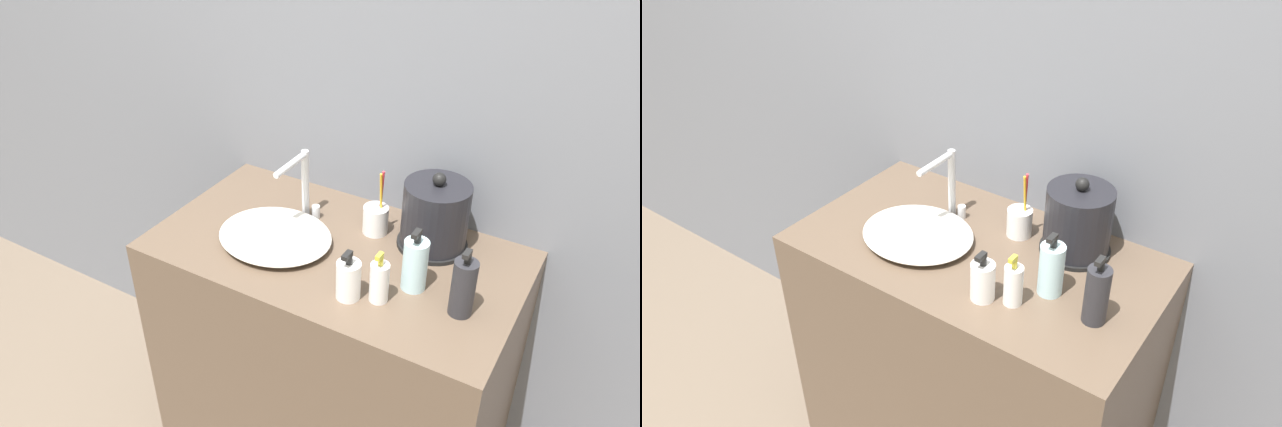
{
  "view_description": "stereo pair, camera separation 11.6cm",
  "coord_description": "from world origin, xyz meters",
  "views": [
    {
      "loc": [
        0.66,
        -0.93,
        1.89
      ],
      "look_at": [
        -0.05,
        0.28,
        1.0
      ],
      "focal_mm": 35.0,
      "sensor_mm": 36.0,
      "label": 1
    },
    {
      "loc": [
        0.76,
        -0.87,
        1.89
      ],
      "look_at": [
        -0.05,
        0.28,
        1.0
      ],
      "focal_mm": 35.0,
      "sensor_mm": 36.0,
      "label": 2
    }
  ],
  "objects": [
    {
      "name": "lotion_bottle",
      "position": [
        0.12,
        0.12,
        0.95
      ],
      "size": [
        0.06,
        0.06,
        0.14
      ],
      "color": "white",
      "rests_on": "vanity_counter"
    },
    {
      "name": "sink_basin",
      "position": [
        -0.16,
        0.23,
        0.92
      ],
      "size": [
        0.32,
        0.28,
        0.04
      ],
      "color": "silver",
      "rests_on": "vanity_counter"
    },
    {
      "name": "mouthwash_bottle",
      "position": [
        0.25,
        0.24,
        0.97
      ],
      "size": [
        0.06,
        0.06,
        0.17
      ],
      "color": "silver",
      "rests_on": "vanity_counter"
    },
    {
      "name": "hand_cream_bottle",
      "position": [
        0.19,
        0.15,
        0.95
      ],
      "size": [
        0.05,
        0.05,
        0.14
      ],
      "color": "white",
      "rests_on": "vanity_counter"
    },
    {
      "name": "vanity_counter",
      "position": [
        0.0,
        0.28,
        0.45
      ],
      "size": [
        1.01,
        0.56,
        0.9
      ],
      "color": "brown",
      "rests_on": "ground_plane"
    },
    {
      "name": "electric_kettle",
      "position": [
        0.22,
        0.43,
        0.99
      ],
      "size": [
        0.19,
        0.19,
        0.23
      ],
      "color": "black",
      "rests_on": "vanity_counter"
    },
    {
      "name": "wall_back",
      "position": [
        0.0,
        0.58,
        1.3
      ],
      "size": [
        6.0,
        0.04,
        2.6
      ],
      "color": "slate",
      "rests_on": "ground_plane"
    },
    {
      "name": "faucet",
      "position": [
        -0.16,
        0.37,
        1.02
      ],
      "size": [
        0.06,
        0.16,
        0.21
      ],
      "color": "silver",
      "rests_on": "vanity_counter"
    },
    {
      "name": "toothbrush_cup",
      "position": [
        0.06,
        0.41,
        0.94
      ],
      "size": [
        0.07,
        0.07,
        0.2
      ],
      "color": "silver",
      "rests_on": "vanity_counter"
    },
    {
      "name": "shampoo_bottle",
      "position": [
        0.38,
        0.21,
        0.97
      ],
      "size": [
        0.06,
        0.06,
        0.18
      ],
      "color": "#28282D",
      "rests_on": "vanity_counter"
    }
  ]
}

